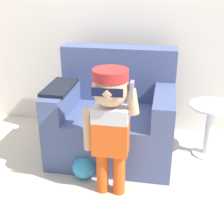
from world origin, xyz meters
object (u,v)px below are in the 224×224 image
side_table (210,125)px  person_child (110,115)px  armchair (114,117)px  toy_ball (84,167)px

side_table → person_child: bearing=-138.3°
person_child → armchair: bearing=97.5°
armchair → toy_ball: 0.59m
armchair → toy_ball: size_ratio=5.65×
toy_ball → side_table: bearing=28.4°
person_child → side_table: (0.82, 0.73, -0.37)m
person_child → side_table: person_child is taller
side_table → toy_ball: side_table is taller
armchair → person_child: (0.08, -0.65, 0.33)m
toy_ball → person_child: bearing=-29.6°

